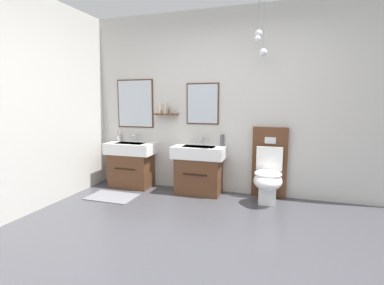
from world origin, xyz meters
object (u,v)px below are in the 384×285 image
object	(u,v)px
soap_dispenser	(222,140)
toilet	(269,174)
vanity_sink_left	(132,163)
vanity_sink_right	(199,168)
toothbrush_cup	(119,138)

from	to	relation	value
soap_dispenser	toilet	bearing A→B (deg)	-14.02
vanity_sink_left	vanity_sink_right	bearing A→B (deg)	0.00
vanity_sink_right	soap_dispenser	bearing A→B (deg)	25.74
vanity_sink_left	toilet	world-z (taller)	toilet
toothbrush_cup	toilet	bearing A→B (deg)	-3.81
vanity_sink_left	soap_dispenser	distance (m)	1.50
toilet	soap_dispenser	world-z (taller)	toilet
vanity_sink_right	toilet	size ratio (longest dim) A/B	0.76
toilet	toothbrush_cup	size ratio (longest dim) A/B	4.76
vanity_sink_left	vanity_sink_right	size ratio (longest dim) A/B	1.00
vanity_sink_left	toilet	bearing A→B (deg)	-0.57
vanity_sink_right	toothbrush_cup	xyz separation A→B (m)	(-1.43, 0.14, 0.39)
vanity_sink_left	toilet	size ratio (longest dim) A/B	0.76
vanity_sink_right	toothbrush_cup	distance (m)	1.48
toilet	soap_dispenser	distance (m)	0.82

